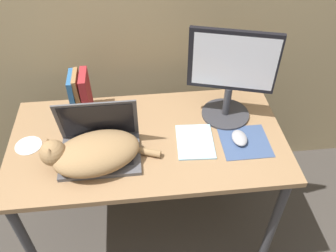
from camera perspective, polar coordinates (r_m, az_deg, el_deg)
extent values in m
cube|color=#93704C|center=(1.66, -3.26, -2.33)|extent=(1.28, 0.66, 0.03)
cylinder|color=#38383D|center=(1.88, -21.26, -17.92)|extent=(0.04, 0.04, 0.73)
cylinder|color=#38383D|center=(1.90, 16.46, -15.01)|extent=(0.04, 0.04, 0.73)
cylinder|color=#38383D|center=(2.20, -18.87, -5.15)|extent=(0.04, 0.04, 0.73)
cylinder|color=#38383D|center=(2.22, 11.97, -2.87)|extent=(0.04, 0.04, 0.73)
cube|color=#4C4C51|center=(1.59, -10.74, -4.72)|extent=(0.35, 0.24, 0.02)
cube|color=#28282D|center=(1.58, -10.80, -4.80)|extent=(0.28, 0.13, 0.00)
cube|color=#4C4C51|center=(1.57, -11.23, 0.93)|extent=(0.35, 0.06, 0.24)
cube|color=black|center=(1.57, -11.23, 0.79)|extent=(0.31, 0.05, 0.21)
ellipsoid|color=#99754C|center=(1.53, -11.39, -4.25)|extent=(0.42, 0.32, 0.13)
sphere|color=#99754C|center=(1.54, -17.94, -4.10)|extent=(0.11, 0.11, 0.11)
cone|color=#99754C|center=(1.53, -18.73, -2.33)|extent=(0.04, 0.04, 0.03)
cone|color=#99754C|center=(1.49, -18.48, -3.90)|extent=(0.04, 0.04, 0.03)
cylinder|color=#99754C|center=(1.57, -3.68, -4.11)|extent=(0.14, 0.08, 0.03)
cylinder|color=#333338|center=(1.79, 9.16, 1.93)|extent=(0.23, 0.23, 0.01)
cylinder|color=#333338|center=(1.74, 9.46, 3.99)|extent=(0.04, 0.04, 0.15)
cube|color=black|center=(1.61, 10.37, 10.19)|extent=(0.39, 0.13, 0.30)
cube|color=silver|center=(1.60, 10.59, 9.97)|extent=(0.35, 0.10, 0.26)
cube|color=#384C75|center=(1.67, 12.23, -2.52)|extent=(0.22, 0.21, 0.00)
ellipsoid|color=#99999E|center=(1.66, 11.39, -1.89)|extent=(0.07, 0.10, 0.03)
cube|color=#285B93|center=(1.78, -14.90, 4.83)|extent=(0.03, 0.14, 0.22)
cube|color=olive|center=(1.77, -14.07, 4.99)|extent=(0.03, 0.13, 0.23)
cube|color=maroon|center=(1.77, -13.01, 5.08)|extent=(0.04, 0.14, 0.22)
cube|color=#99C6E0|center=(1.64, 4.36, -2.50)|extent=(0.18, 0.23, 0.01)
cylinder|color=silver|center=(1.74, -21.49, -2.93)|extent=(0.12, 0.12, 0.00)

